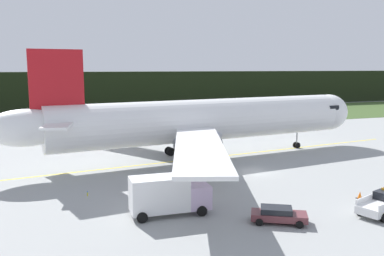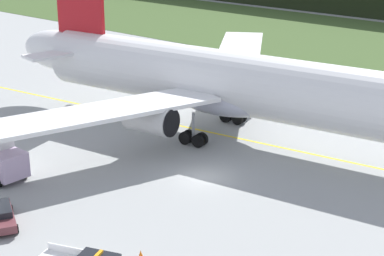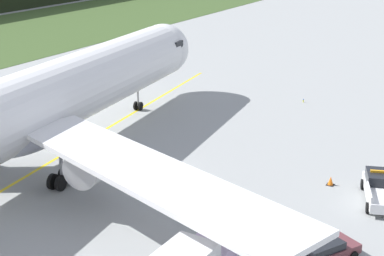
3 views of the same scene
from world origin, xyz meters
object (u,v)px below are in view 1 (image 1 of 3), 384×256
Objects in this scene: staff_car at (278,214)px; apron_cone at (360,195)px; airliner at (202,121)px; catering_truck at (168,194)px.

staff_car is 10.99m from apron_cone.
staff_car is (-2.45, -24.14, -4.46)m from airliner.
catering_truck reaches higher than staff_car.
apron_cone is at bearing -69.05° from airliner.
airliner is at bearing 84.20° from staff_car.
catering_truck is 9.87× the size of apron_cone.
catering_truck is 1.43× the size of staff_car.
apron_cone is at bearing -5.59° from catering_truck.
staff_car is at bearing -164.96° from apron_cone.
airliner is 24.67m from staff_car.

